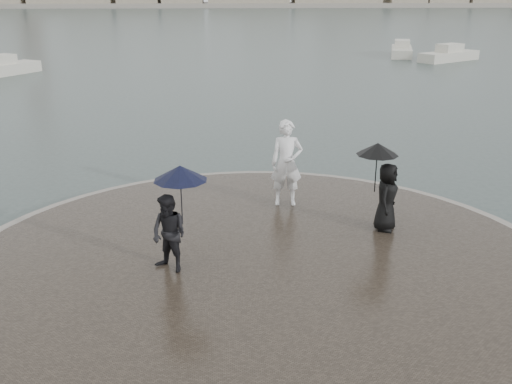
{
  "coord_description": "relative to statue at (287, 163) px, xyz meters",
  "views": [
    {
      "loc": [
        -0.58,
        -6.2,
        5.43
      ],
      "look_at": [
        0.0,
        4.8,
        1.45
      ],
      "focal_mm": 40.0,
      "sensor_mm": 36.0,
      "label": 1
    }
  ],
  "objects": [
    {
      "name": "kerb_ring",
      "position": [
        -0.85,
        -3.42,
        -1.25
      ],
      "size": [
        12.5,
        12.5,
        0.32
      ],
      "primitive_type": "cylinder",
      "color": "gray",
      "rests_on": "ground"
    },
    {
      "name": "quay_tip",
      "position": [
        -0.85,
        -3.42,
        -1.23
      ],
      "size": [
        11.9,
        11.9,
        0.36
      ],
      "primitive_type": "cylinder",
      "color": "#2D261E",
      "rests_on": "ground"
    },
    {
      "name": "statue",
      "position": [
        0.0,
        0.0,
        0.0
      ],
      "size": [
        0.79,
        0.54,
        2.1
      ],
      "primitive_type": "imported",
      "rotation": [
        0.0,
        0.0,
        -0.05
      ],
      "color": "white",
      "rests_on": "quay_tip"
    },
    {
      "name": "visitor_left",
      "position": [
        -2.46,
        -3.35,
        0.05
      ],
      "size": [
        1.21,
        1.04,
        2.04
      ],
      "color": "black",
      "rests_on": "quay_tip"
    },
    {
      "name": "visitor_right",
      "position": [
        1.95,
        -1.65,
        0.01
      ],
      "size": [
        1.09,
        0.99,
        1.95
      ],
      "color": "black",
      "rests_on": "quay_tip"
    },
    {
      "name": "boats",
      "position": [
        4.32,
        30.18,
        -1.03
      ],
      "size": [
        36.68,
        15.17,
        1.5
      ],
      "color": "beige",
      "rests_on": "ground"
    }
  ]
}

